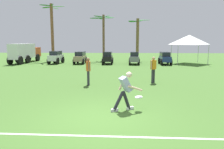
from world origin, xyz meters
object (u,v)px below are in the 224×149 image
parked_car_slot_c (108,57)px  parked_car_slot_d (134,58)px  box_truck (25,52)px  palm_tree_right_of_centre (138,37)px  frisbee_thrower (125,89)px  parked_car_slot_e (165,58)px  event_tent (189,40)px  parked_car_slot_a (56,57)px  teammate_midfield (153,67)px  frisbee_in_flight (139,97)px  palm_tree_far_left (52,29)px  palm_tree_left_of_centre (103,32)px  parked_car_slot_b (80,57)px  teammate_near_sideline (88,69)px

parked_car_slot_c → parked_car_slot_d: (2.89, -0.21, 0.00)m
box_truck → palm_tree_right_of_centre: bearing=17.3°
frisbee_thrower → parked_car_slot_e: frisbee_thrower is taller
parked_car_slot_d → event_tent: 6.45m
parked_car_slot_d → parked_car_slot_e: (3.26, -0.09, 0.00)m
frisbee_thrower → parked_car_slot_c: 16.37m
parked_car_slot_a → palm_tree_right_of_centre: 10.86m
teammate_midfield → palm_tree_right_of_centre: 16.09m
frisbee_in_flight → palm_tree_far_left: 22.21m
parked_car_slot_a → parked_car_slot_e: size_ratio=1.01×
teammate_midfield → palm_tree_far_left: 18.22m
teammate_midfield → parked_car_slot_e: 10.95m
parked_car_slot_e → frisbee_in_flight: bearing=-103.8°
teammate_midfield → event_tent: bearing=65.0°
palm_tree_left_of_centre → box_truck: bearing=-157.9°
parked_car_slot_e → box_truck: bearing=175.6°
box_truck → palm_tree_far_left: palm_tree_far_left is taller
frisbee_in_flight → parked_car_slot_b: 17.15m
parked_car_slot_b → palm_tree_left_of_centre: bearing=63.8°
palm_tree_left_of_centre → event_tent: size_ratio=1.77×
frisbee_in_flight → parked_car_slot_a: 18.15m
frisbee_thrower → parked_car_slot_b: 17.02m
event_tent → parked_car_slot_c: bearing=-174.7°
parked_car_slot_b → palm_tree_left_of_centre: palm_tree_left_of_centre is taller
parked_car_slot_a → parked_car_slot_b: size_ratio=1.00×
teammate_midfield → parked_car_slot_e: teammate_midfield is taller
teammate_midfield → frisbee_thrower: bearing=-107.8°
teammate_near_sideline → palm_tree_left_of_centre: bearing=92.1°
teammate_near_sideline → parked_car_slot_b: teammate_near_sideline is taller
frisbee_in_flight → parked_car_slot_c: 16.42m
teammate_near_sideline → event_tent: size_ratio=0.47×
frisbee_in_flight → parked_car_slot_b: size_ratio=0.16×
frisbee_in_flight → event_tent: event_tent is taller
parked_car_slot_d → event_tent: size_ratio=0.74×
parked_car_slot_c → frisbee_in_flight: bearing=-82.1°
parked_car_slot_c → parked_car_slot_d: size_ratio=0.98×
palm_tree_right_of_centre → palm_tree_far_left: bearing=-172.0°
parked_car_slot_a → box_truck: bearing=166.8°
teammate_near_sideline → parked_car_slot_e: size_ratio=0.65×
parked_car_slot_d → box_truck: bearing=174.9°
teammate_near_sideline → palm_tree_far_left: palm_tree_far_left is taller
frisbee_in_flight → event_tent: 18.50m
parked_car_slot_b → parked_car_slot_d: (5.95, -0.25, 0.00)m
palm_tree_far_left → teammate_near_sideline: bearing=-65.7°
palm_tree_right_of_centre → teammate_near_sideline: bearing=-102.8°
parked_car_slot_b → palm_tree_far_left: (-4.16, 3.47, 3.27)m
teammate_near_sideline → palm_tree_far_left: (-6.94, 15.35, 3.05)m
teammate_near_sideline → box_truck: box_truck is taller
parked_car_slot_b → event_tent: (12.02, 0.79, 1.91)m
teammate_midfield → box_truck: (-13.17, 11.83, 0.29)m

